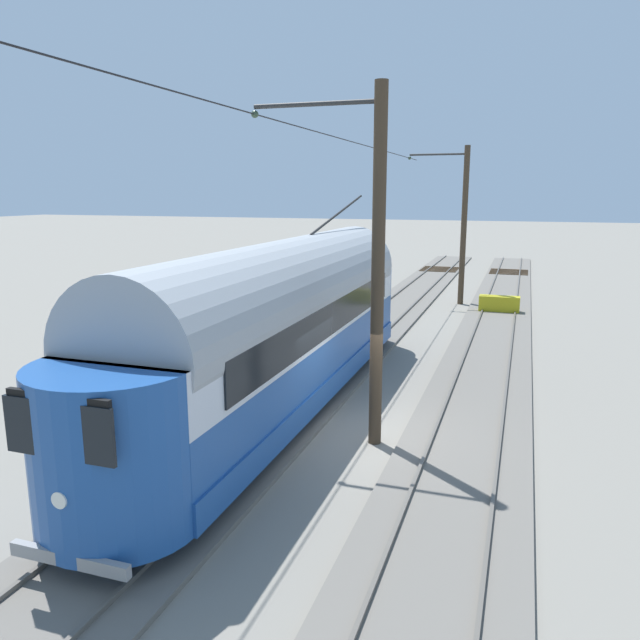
{
  "coord_description": "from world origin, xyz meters",
  "views": [
    {
      "loc": [
        -3.31,
        12.67,
        5.47
      ],
      "look_at": [
        1.97,
        -3.03,
        1.98
      ],
      "focal_mm": 34.2,
      "sensor_mm": 36.0,
      "label": 1
    }
  ],
  "objects_px": {
    "vintage_streetcar": "(284,322)",
    "track_end_bumper": "(499,305)",
    "catenary_pole_mid_near": "(374,264)",
    "spare_tie_stack": "(260,344)",
    "catenary_pole_foreground": "(462,223)"
  },
  "relations": [
    {
      "from": "vintage_streetcar",
      "to": "track_end_bumper",
      "type": "bearing_deg",
      "value": -107.67
    },
    {
      "from": "catenary_pole_mid_near",
      "to": "track_end_bumper",
      "type": "bearing_deg",
      "value": -97.08
    },
    {
      "from": "catenary_pole_mid_near",
      "to": "spare_tie_stack",
      "type": "xyz_separation_m",
      "value": [
        5.61,
        -6.47,
        -3.72
      ]
    },
    {
      "from": "catenary_pole_mid_near",
      "to": "spare_tie_stack",
      "type": "bearing_deg",
      "value": -49.05
    },
    {
      "from": "vintage_streetcar",
      "to": "track_end_bumper",
      "type": "xyz_separation_m",
      "value": [
        -4.69,
        -14.72,
        -1.85
      ]
    },
    {
      "from": "vintage_streetcar",
      "to": "spare_tie_stack",
      "type": "height_order",
      "value": "vintage_streetcar"
    },
    {
      "from": "catenary_pole_foreground",
      "to": "track_end_bumper",
      "type": "bearing_deg",
      "value": 137.01
    },
    {
      "from": "spare_tie_stack",
      "to": "track_end_bumper",
      "type": "xyz_separation_m",
      "value": [
        -7.63,
        -9.76,
        0.13
      ]
    },
    {
      "from": "catenary_pole_foreground",
      "to": "catenary_pole_mid_near",
      "type": "height_order",
      "value": "same"
    },
    {
      "from": "catenary_pole_foreground",
      "to": "spare_tie_stack",
      "type": "xyz_separation_m",
      "value": [
        5.61,
        11.63,
        -3.72
      ]
    },
    {
      "from": "catenary_pole_foreground",
      "to": "vintage_streetcar",
      "type": "bearing_deg",
      "value": 80.85
    },
    {
      "from": "vintage_streetcar",
      "to": "catenary_pole_foreground",
      "type": "relative_size",
      "value": 2.1
    },
    {
      "from": "spare_tie_stack",
      "to": "vintage_streetcar",
      "type": "bearing_deg",
      "value": 120.65
    },
    {
      "from": "vintage_streetcar",
      "to": "spare_tie_stack",
      "type": "relative_size",
      "value": 6.7
    },
    {
      "from": "catenary_pole_mid_near",
      "to": "track_end_bumper",
      "type": "height_order",
      "value": "catenary_pole_mid_near"
    }
  ]
}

